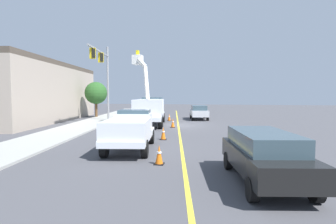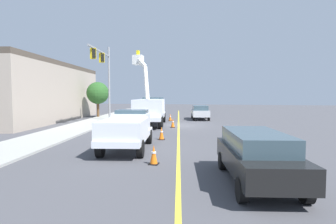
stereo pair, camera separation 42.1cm
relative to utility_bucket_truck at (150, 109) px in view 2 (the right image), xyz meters
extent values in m
plane|color=#47474C|center=(0.22, -2.75, -1.61)|extent=(120.00, 120.00, 0.00)
cube|color=#9E9E99|center=(-1.41, 6.01, -1.55)|extent=(59.64, 14.53, 0.12)
cube|color=yellow|center=(0.22, -2.75, -1.61)|extent=(49.18, 9.31, 0.01)
cube|color=white|center=(-0.16, -0.05, -0.71)|extent=(8.52, 3.96, 0.36)
cube|color=white|center=(2.42, 0.43, 0.06)|extent=(3.01, 2.79, 1.60)
cube|color=#384C56|center=(2.61, 0.46, 0.76)|extent=(2.16, 2.39, 0.64)
cube|color=white|center=(-1.13, -0.23, 0.01)|extent=(5.62, 3.42, 1.80)
cube|color=white|center=(-2.32, -0.32, 2.40)|extent=(0.91, 0.76, 2.95)
cube|color=white|center=(-1.13, 0.51, 4.34)|extent=(2.10, 1.59, 1.26)
cube|color=white|center=(-0.21, 1.16, 4.69)|extent=(0.90, 0.90, 0.90)
cube|color=yellow|center=(-0.21, 1.16, 5.29)|extent=(0.36, 0.24, 0.60)
cylinder|color=black|center=(2.45, 1.58, -1.09)|extent=(1.08, 0.52, 1.04)
cylinder|color=black|center=(2.86, -0.63, -1.09)|extent=(1.08, 0.52, 1.04)
cylinder|color=black|center=(-1.82, 0.78, -1.09)|extent=(1.08, 0.52, 1.04)
cylinder|color=black|center=(-1.41, -1.43, -1.09)|extent=(1.08, 0.52, 1.04)
cylinder|color=black|center=(-3.11, 0.54, -1.09)|extent=(1.08, 0.52, 1.04)
cylinder|color=black|center=(-2.70, -1.67, -1.09)|extent=(1.08, 0.52, 1.04)
cube|color=white|center=(-11.67, -2.20, -0.86)|extent=(5.89, 3.09, 0.30)
cube|color=white|center=(-10.46, -1.97, -0.31)|extent=(2.34, 2.27, 1.10)
cube|color=#384C56|center=(-10.26, -1.94, 0.17)|extent=(1.64, 1.98, 0.56)
cube|color=white|center=(-12.66, -2.38, -0.46)|extent=(3.69, 2.68, 1.10)
cylinder|color=black|center=(-10.03, -0.93, -1.19)|extent=(0.88, 0.45, 0.84)
cylinder|color=black|center=(-9.68, -2.79, -1.19)|extent=(0.88, 0.45, 0.84)
cylinder|color=black|center=(-13.66, -1.61, -1.19)|extent=(0.88, 0.45, 0.84)
cylinder|color=black|center=(-13.31, -3.47, -1.19)|extent=(0.88, 0.45, 0.84)
cube|color=silver|center=(7.09, -4.09, -0.82)|extent=(5.07, 2.75, 0.70)
cube|color=#384C56|center=(7.24, -4.06, -0.22)|extent=(3.70, 2.28, 0.60)
cylinder|color=black|center=(5.64, -5.23, -1.27)|extent=(0.71, 0.36, 0.68)
cylinder|color=black|center=(5.33, -3.55, -1.27)|extent=(0.71, 0.36, 0.68)
cylinder|color=black|center=(8.85, -4.63, -1.27)|extent=(0.71, 0.36, 0.68)
cylinder|color=black|center=(8.54, -2.95, -1.27)|extent=(0.71, 0.36, 0.68)
cube|color=black|center=(-15.91, -8.38, -0.82)|extent=(5.07, 2.75, 0.70)
cube|color=#384C56|center=(-15.76, -8.35, -0.22)|extent=(3.70, 2.28, 0.60)
cylinder|color=black|center=(-17.36, -9.51, -1.27)|extent=(0.71, 0.36, 0.68)
cylinder|color=black|center=(-17.67, -7.83, -1.27)|extent=(0.71, 0.36, 0.68)
cylinder|color=black|center=(-14.15, -8.92, -1.27)|extent=(0.71, 0.36, 0.68)
cylinder|color=black|center=(-14.46, -7.24, -1.27)|extent=(0.71, 0.36, 0.68)
cube|color=black|center=(-14.33, -4.41, -1.59)|extent=(0.40, 0.40, 0.04)
cone|color=orange|center=(-14.33, -4.41, -1.18)|extent=(0.32, 0.32, 0.78)
cylinder|color=white|center=(-14.33, -4.41, -1.10)|extent=(0.20, 0.20, 0.08)
cube|color=black|center=(-8.17, -3.18, -1.59)|extent=(0.40, 0.40, 0.04)
cone|color=orange|center=(-8.17, -3.18, -1.16)|extent=(0.32, 0.32, 0.82)
cylinder|color=white|center=(-8.17, -3.18, -1.08)|extent=(0.20, 0.20, 0.08)
cube|color=black|center=(-1.51, -2.54, -1.59)|extent=(0.40, 0.40, 0.04)
cone|color=orange|center=(-1.51, -2.54, -1.17)|extent=(0.32, 0.32, 0.81)
cylinder|color=white|center=(-1.51, -2.54, -1.08)|extent=(0.20, 0.20, 0.08)
cube|color=black|center=(4.58, -0.97, -1.59)|extent=(0.40, 0.40, 0.04)
cone|color=orange|center=(4.58, -0.97, -1.18)|extent=(0.32, 0.32, 0.78)
cylinder|color=white|center=(4.58, -0.97, -1.11)|extent=(0.20, 0.20, 0.08)
cylinder|color=gray|center=(3.33, 5.88, 2.56)|extent=(0.22, 0.22, 8.35)
cube|color=gray|center=(-0.11, 5.24, 5.71)|extent=(6.90, 1.44, 0.16)
cube|color=gold|center=(0.58, 5.37, 5.16)|extent=(0.22, 0.57, 1.00)
cube|color=black|center=(0.60, 5.27, 5.16)|extent=(0.26, 0.35, 0.84)
cube|color=gold|center=(-2.17, 4.86, 5.16)|extent=(0.22, 0.57, 1.00)
cube|color=black|center=(-2.15, 4.76, 5.16)|extent=(0.26, 0.35, 0.84)
cube|color=#A89989|center=(1.25, 14.68, 1.40)|extent=(21.77, 12.46, 6.03)
cube|color=#4C4238|center=(1.25, 14.68, 4.67)|extent=(21.77, 12.46, 0.50)
cylinder|color=brown|center=(6.92, 9.19, -0.51)|extent=(0.32, 0.32, 2.20)
sphere|color=#285623|center=(6.92, 9.19, 1.59)|extent=(2.86, 2.86, 2.86)
camera|label=1|loc=(-25.13, -7.05, 1.29)|focal=28.66mm
camera|label=2|loc=(-25.04, -7.46, 1.29)|focal=28.66mm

